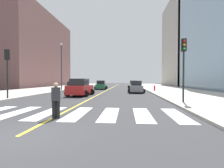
{
  "coord_description": "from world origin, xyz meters",
  "views": [
    {
      "loc": [
        3.62,
        -5.25,
        1.88
      ],
      "look_at": [
        0.85,
        27.0,
        1.14
      ],
      "focal_mm": 26.96,
      "sensor_mm": 36.0,
      "label": 1
    }
  ],
  "objects_px": {
    "traffic_light_near_corner": "(184,58)",
    "traffic_light_far_corner": "(7,64)",
    "street_lamp": "(61,63)",
    "car_black_fifth": "(73,87)",
    "pedestrian_crossing": "(56,99)",
    "fire_hydrant": "(155,88)",
    "car_white_second": "(133,85)",
    "car_red_nearest": "(80,88)",
    "car_green_third": "(101,85)",
    "car_gray_fourth": "(136,87)"
  },
  "relations": [
    {
      "from": "traffic_light_near_corner",
      "to": "fire_hydrant",
      "type": "xyz_separation_m",
      "value": [
        0.16,
        14.64,
        -3.07
      ]
    },
    {
      "from": "car_red_nearest",
      "to": "pedestrian_crossing",
      "type": "height_order",
      "value": "car_red_nearest"
    },
    {
      "from": "fire_hydrant",
      "to": "car_red_nearest",
      "type": "bearing_deg",
      "value": -140.06
    },
    {
      "from": "traffic_light_far_corner",
      "to": "fire_hydrant",
      "type": "distance_m",
      "value": 20.95
    },
    {
      "from": "traffic_light_far_corner",
      "to": "street_lamp",
      "type": "height_order",
      "value": "street_lamp"
    },
    {
      "from": "pedestrian_crossing",
      "to": "street_lamp",
      "type": "height_order",
      "value": "street_lamp"
    },
    {
      "from": "car_red_nearest",
      "to": "car_black_fifth",
      "type": "height_order",
      "value": "car_red_nearest"
    },
    {
      "from": "pedestrian_crossing",
      "to": "street_lamp",
      "type": "bearing_deg",
      "value": -89.12
    },
    {
      "from": "car_gray_fourth",
      "to": "pedestrian_crossing",
      "type": "xyz_separation_m",
      "value": [
        -4.91,
        -17.27,
        0.13
      ]
    },
    {
      "from": "car_red_nearest",
      "to": "traffic_light_near_corner",
      "type": "bearing_deg",
      "value": -29.76
    },
    {
      "from": "fire_hydrant",
      "to": "traffic_light_far_corner",
      "type": "bearing_deg",
      "value": -140.71
    },
    {
      "from": "car_black_fifth",
      "to": "traffic_light_near_corner",
      "type": "height_order",
      "value": "traffic_light_near_corner"
    },
    {
      "from": "traffic_light_far_corner",
      "to": "car_black_fifth",
      "type": "bearing_deg",
      "value": 79.61
    },
    {
      "from": "traffic_light_near_corner",
      "to": "pedestrian_crossing",
      "type": "relative_size",
      "value": 2.84
    },
    {
      "from": "car_green_third",
      "to": "traffic_light_near_corner",
      "type": "xyz_separation_m",
      "value": [
        9.64,
        -20.21,
        2.81
      ]
    },
    {
      "from": "traffic_light_far_corner",
      "to": "fire_hydrant",
      "type": "bearing_deg",
      "value": 39.29
    },
    {
      "from": "car_black_fifth",
      "to": "pedestrian_crossing",
      "type": "height_order",
      "value": "pedestrian_crossing"
    },
    {
      "from": "street_lamp",
      "to": "traffic_light_far_corner",
      "type": "bearing_deg",
      "value": -89.85
    },
    {
      "from": "street_lamp",
      "to": "car_black_fifth",
      "type": "bearing_deg",
      "value": -16.66
    },
    {
      "from": "pedestrian_crossing",
      "to": "car_white_second",
      "type": "bearing_deg",
      "value": -119.66
    },
    {
      "from": "car_red_nearest",
      "to": "car_white_second",
      "type": "xyz_separation_m",
      "value": [
        7.12,
        18.12,
        -0.12
      ]
    },
    {
      "from": "traffic_light_far_corner",
      "to": "street_lamp",
      "type": "relative_size",
      "value": 0.56
    },
    {
      "from": "car_black_fifth",
      "to": "street_lamp",
      "type": "bearing_deg",
      "value": 165.77
    },
    {
      "from": "car_white_second",
      "to": "fire_hydrant",
      "type": "bearing_deg",
      "value": 105.7
    },
    {
      "from": "car_red_nearest",
      "to": "car_green_third",
      "type": "height_order",
      "value": "car_red_nearest"
    },
    {
      "from": "car_red_nearest",
      "to": "traffic_light_far_corner",
      "type": "bearing_deg",
      "value": -140.42
    },
    {
      "from": "car_white_second",
      "to": "traffic_light_far_corner",
      "type": "distance_m",
      "value": 26.29
    },
    {
      "from": "car_white_second",
      "to": "traffic_light_near_corner",
      "type": "height_order",
      "value": "traffic_light_near_corner"
    },
    {
      "from": "street_lamp",
      "to": "car_white_second",
      "type": "bearing_deg",
      "value": 35.11
    },
    {
      "from": "traffic_light_near_corner",
      "to": "traffic_light_far_corner",
      "type": "xyz_separation_m",
      "value": [
        -15.9,
        1.5,
        -0.22
      ]
    },
    {
      "from": "car_red_nearest",
      "to": "fire_hydrant",
      "type": "distance_m",
      "value": 13.32
    },
    {
      "from": "car_gray_fourth",
      "to": "street_lamp",
      "type": "bearing_deg",
      "value": -14.23
    },
    {
      "from": "car_red_nearest",
      "to": "traffic_light_far_corner",
      "type": "xyz_separation_m",
      "value": [
        -5.85,
        -4.59,
        2.47
      ]
    },
    {
      "from": "car_white_second",
      "to": "pedestrian_crossing",
      "type": "xyz_separation_m",
      "value": [
        -5.04,
        -29.94,
        0.13
      ]
    },
    {
      "from": "traffic_light_near_corner",
      "to": "street_lamp",
      "type": "distance_m",
      "value": 21.96
    },
    {
      "from": "car_black_fifth",
      "to": "traffic_light_far_corner",
      "type": "xyz_separation_m",
      "value": [
        -2.36,
        -12.85,
        2.66
      ]
    },
    {
      "from": "traffic_light_far_corner",
      "to": "street_lamp",
      "type": "bearing_deg",
      "value": 90.15
    },
    {
      "from": "car_white_second",
      "to": "traffic_light_far_corner",
      "type": "relative_size",
      "value": 0.88
    },
    {
      "from": "car_black_fifth",
      "to": "traffic_light_near_corner",
      "type": "distance_m",
      "value": 19.94
    },
    {
      "from": "car_white_second",
      "to": "car_black_fifth",
      "type": "bearing_deg",
      "value": 40.72
    },
    {
      "from": "car_white_second",
      "to": "car_red_nearest",
      "type": "bearing_deg",
      "value": 66.38
    },
    {
      "from": "traffic_light_far_corner",
      "to": "fire_hydrant",
      "type": "height_order",
      "value": "traffic_light_far_corner"
    },
    {
      "from": "car_green_third",
      "to": "traffic_light_near_corner",
      "type": "distance_m",
      "value": 22.56
    },
    {
      "from": "car_gray_fourth",
      "to": "street_lamp",
      "type": "relative_size",
      "value": 0.49
    },
    {
      "from": "traffic_light_near_corner",
      "to": "car_white_second",
      "type": "bearing_deg",
      "value": -83.11
    },
    {
      "from": "car_white_second",
      "to": "fire_hydrant",
      "type": "height_order",
      "value": "car_white_second"
    },
    {
      "from": "pedestrian_crossing",
      "to": "fire_hydrant",
      "type": "xyz_separation_m",
      "value": [
        8.13,
        20.37,
        -0.39
      ]
    },
    {
      "from": "car_white_second",
      "to": "pedestrian_crossing",
      "type": "bearing_deg",
      "value": 78.28
    },
    {
      "from": "car_red_nearest",
      "to": "traffic_light_near_corner",
      "type": "relative_size",
      "value": 0.93
    },
    {
      "from": "pedestrian_crossing",
      "to": "car_green_third",
      "type": "bearing_deg",
      "value": -106.4
    }
  ]
}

